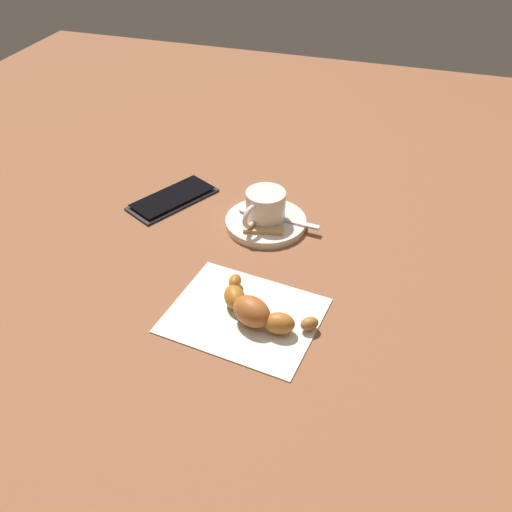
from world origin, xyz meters
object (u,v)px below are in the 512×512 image
(saucer, at_px, (266,222))
(cell_phone, at_px, (173,198))
(espresso_cup, at_px, (265,206))
(napkin, at_px, (244,315))
(sugar_packet, at_px, (263,230))
(teaspoon, at_px, (265,215))
(croissant, at_px, (256,310))

(saucer, height_order, cell_phone, saucer)
(espresso_cup, relative_size, cell_phone, 0.52)
(cell_phone, bearing_deg, espresso_cup, 81.96)
(napkin, bearing_deg, sugar_packet, -171.17)
(teaspoon, height_order, napkin, teaspoon)
(teaspoon, relative_size, cell_phone, 0.83)
(saucer, xyz_separation_m, espresso_cup, (0.00, -0.00, 0.03))
(teaspoon, bearing_deg, croissant, 13.79)
(croissant, height_order, cell_phone, croissant)
(croissant, xyz_separation_m, cell_phone, (-0.23, -0.22, -0.02))
(saucer, xyz_separation_m, sugar_packet, (0.03, 0.01, 0.01))
(sugar_packet, bearing_deg, saucer, 88.75)
(saucer, relative_size, espresso_cup, 1.48)
(cell_phone, bearing_deg, saucer, 82.70)
(sugar_packet, relative_size, napkin, 0.32)
(saucer, relative_size, sugar_packet, 2.11)
(sugar_packet, relative_size, cell_phone, 0.37)
(espresso_cup, height_order, cell_phone, espresso_cup)
(sugar_packet, bearing_deg, cell_phone, 151.42)
(napkin, bearing_deg, espresso_cup, -170.54)
(espresso_cup, height_order, croissant, espresso_cup)
(sugar_packet, bearing_deg, espresso_cup, 91.56)
(espresso_cup, distance_m, napkin, 0.21)
(espresso_cup, distance_m, cell_phone, 0.17)
(napkin, xyz_separation_m, croissant, (0.00, 0.02, 0.02))
(teaspoon, bearing_deg, napkin, 9.66)
(napkin, bearing_deg, cell_phone, -138.11)
(croissant, relative_size, cell_phone, 0.85)
(saucer, xyz_separation_m, cell_phone, (-0.02, -0.17, -0.00))
(napkin, relative_size, croissant, 1.37)
(sugar_packet, distance_m, cell_phone, 0.18)
(sugar_packet, bearing_deg, napkin, -92.51)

